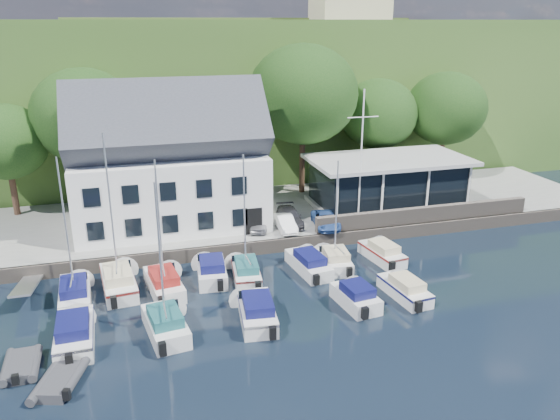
# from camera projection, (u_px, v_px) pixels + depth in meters

# --- Properties ---
(ground) EXTENTS (180.00, 180.00, 0.00)m
(ground) POSITION_uv_depth(u_px,v_px,m) (333.00, 330.00, 29.68)
(ground) COLOR black
(ground) RESTS_ON ground
(quay) EXTENTS (60.00, 13.00, 1.00)m
(quay) POSITION_uv_depth(u_px,v_px,m) (257.00, 216.00, 45.41)
(quay) COLOR gray
(quay) RESTS_ON ground
(quay_face) EXTENTS (60.00, 0.30, 1.00)m
(quay_face) POSITION_uv_depth(u_px,v_px,m) (279.00, 245.00, 39.51)
(quay_face) COLOR #63594F
(quay_face) RESTS_ON ground
(hillside) EXTENTS (160.00, 75.00, 16.00)m
(hillside) POSITION_uv_depth(u_px,v_px,m) (188.00, 75.00, 83.37)
(hillside) COLOR #304F1D
(hillside) RESTS_ON ground
(field_patch) EXTENTS (50.00, 30.00, 0.30)m
(field_patch) POSITION_uv_depth(u_px,v_px,m) (228.00, 19.00, 90.03)
(field_patch) COLOR #576834
(field_patch) RESTS_ON hillside
(harbor_building) EXTENTS (14.40, 8.20, 8.70)m
(harbor_building) POSITION_uv_depth(u_px,v_px,m) (170.00, 169.00, 41.10)
(harbor_building) COLOR white
(harbor_building) RESTS_ON quay
(club_pavilion) EXTENTS (13.20, 7.20, 4.10)m
(club_pavilion) POSITION_uv_depth(u_px,v_px,m) (388.00, 182.00, 46.06)
(club_pavilion) COLOR black
(club_pavilion) RESTS_ON quay
(seawall) EXTENTS (18.00, 0.50, 1.20)m
(seawall) POSITION_uv_depth(u_px,v_px,m) (425.00, 214.00, 42.61)
(seawall) COLOR #63594F
(seawall) RESTS_ON quay
(gangway) EXTENTS (1.20, 6.00, 1.40)m
(gangway) POSITION_uv_depth(u_px,v_px,m) (30.00, 294.00, 33.59)
(gangway) COLOR silver
(gangway) RESTS_ON ground
(car_silver) EXTENTS (2.14, 3.41, 1.08)m
(car_silver) POSITION_uv_depth(u_px,v_px,m) (259.00, 223.00, 41.02)
(car_silver) COLOR #B2B2B7
(car_silver) RESTS_ON quay
(car_white) EXTENTS (1.24, 3.37, 1.10)m
(car_white) POSITION_uv_depth(u_px,v_px,m) (285.00, 223.00, 40.93)
(car_white) COLOR silver
(car_white) RESTS_ON quay
(car_dgrey) EXTENTS (2.01, 4.21, 1.18)m
(car_dgrey) POSITION_uv_depth(u_px,v_px,m) (290.00, 217.00, 42.09)
(car_dgrey) COLOR #2E2D32
(car_dgrey) RESTS_ON quay
(car_blue) EXTENTS (1.89, 3.61, 1.18)m
(car_blue) POSITION_uv_depth(u_px,v_px,m) (326.00, 220.00, 41.51)
(car_blue) COLOR #32569A
(car_blue) RESTS_ON quay
(flagpole) EXTENTS (2.45, 0.20, 10.22)m
(flagpole) POSITION_uv_depth(u_px,v_px,m) (361.00, 158.00, 41.25)
(flagpole) COLOR white
(flagpole) RESTS_ON quay
(tree_0) EXTENTS (6.54, 6.54, 8.94)m
(tree_0) POSITION_uv_depth(u_px,v_px,m) (9.00, 161.00, 42.93)
(tree_0) COLOR black
(tree_0) RESTS_ON quay
(tree_1) EXTENTS (8.42, 8.42, 11.50)m
(tree_1) POSITION_uv_depth(u_px,v_px,m) (87.00, 140.00, 44.28)
(tree_1) COLOR black
(tree_1) RESTS_ON quay
(tree_3) EXTENTS (9.64, 9.64, 13.18)m
(tree_3) POSITION_uv_depth(u_px,v_px,m) (303.00, 120.00, 48.12)
(tree_3) COLOR black
(tree_3) RESTS_ON quay
(tree_4) EXTENTS (7.26, 7.26, 9.92)m
(tree_4) POSITION_uv_depth(u_px,v_px,m) (377.00, 132.00, 51.57)
(tree_4) COLOR black
(tree_4) RESTS_ON quay
(tree_5) EXTENTS (7.64, 7.64, 10.44)m
(tree_5) POSITION_uv_depth(u_px,v_px,m) (444.00, 127.00, 52.52)
(tree_5) COLOR black
(tree_5) RESTS_ON quay
(boat_r1_0) EXTENTS (2.28, 6.63, 8.74)m
(boat_r1_0) POSITION_uv_depth(u_px,v_px,m) (67.00, 234.00, 31.25)
(boat_r1_0) COLOR silver
(boat_r1_0) RESTS_ON ground
(boat_r1_1) EXTENTS (2.74, 7.17, 9.47)m
(boat_r1_1) POSITION_uv_depth(u_px,v_px,m) (112.00, 219.00, 32.49)
(boat_r1_1) COLOR silver
(boat_r1_1) RESTS_ON ground
(boat_r1_2) EXTENTS (2.79, 6.62, 8.86)m
(boat_r1_2) POSITION_uv_depth(u_px,v_px,m) (159.00, 224.00, 32.47)
(boat_r1_2) COLOR silver
(boat_r1_2) RESTS_ON ground
(boat_r1_3) EXTENTS (2.46, 5.75, 1.52)m
(boat_r1_3) POSITION_uv_depth(u_px,v_px,m) (211.00, 268.00, 35.25)
(boat_r1_3) COLOR silver
(boat_r1_3) RESTS_ON ground
(boat_r1_4) EXTENTS (2.45, 6.25, 8.20)m
(boat_r1_4) POSITION_uv_depth(u_px,v_px,m) (245.00, 219.00, 34.25)
(boat_r1_4) COLOR silver
(boat_r1_4) RESTS_ON ground
(boat_r1_5) EXTENTS (2.55, 6.49, 1.40)m
(boat_r1_5) POSITION_uv_depth(u_px,v_px,m) (309.00, 261.00, 36.44)
(boat_r1_5) COLOR silver
(boat_r1_5) RESTS_ON ground
(boat_r1_6) EXTENTS (2.60, 5.43, 8.38)m
(boat_r1_6) POSITION_uv_depth(u_px,v_px,m) (336.00, 209.00, 35.80)
(boat_r1_6) COLOR silver
(boat_r1_6) RESTS_ON ground
(boat_r1_7) EXTENTS (2.52, 5.89, 1.39)m
(boat_r1_7) POSITION_uv_depth(u_px,v_px,m) (382.00, 251.00, 38.11)
(boat_r1_7) COLOR silver
(boat_r1_7) RESTS_ON ground
(boat_r2_0) EXTENTS (2.22, 6.60, 1.55)m
(boat_r2_0) POSITION_uv_depth(u_px,v_px,m) (74.00, 330.00, 28.20)
(boat_r2_0) COLOR silver
(boat_r2_0) RESTS_ON ground
(boat_r2_1) EXTENTS (2.84, 6.23, 9.31)m
(boat_r2_1) POSITION_uv_depth(u_px,v_px,m) (160.00, 254.00, 27.75)
(boat_r2_1) COLOR silver
(boat_r2_1) RESTS_ON ground
(boat_r2_2) EXTENTS (2.72, 6.45, 1.50)m
(boat_r2_2) POSITION_uv_depth(u_px,v_px,m) (257.00, 309.00, 30.36)
(boat_r2_2) COLOR silver
(boat_r2_2) RESTS_ON ground
(boat_r2_3) EXTENTS (2.48, 5.09, 1.45)m
(boat_r2_3) POSITION_uv_depth(u_px,v_px,m) (356.00, 294.00, 31.98)
(boat_r2_3) COLOR silver
(boat_r2_3) RESTS_ON ground
(boat_r2_4) EXTENTS (2.31, 5.78, 1.35)m
(boat_r2_4) POSITION_uv_depth(u_px,v_px,m) (405.00, 287.00, 32.99)
(boat_r2_4) COLOR silver
(boat_r2_4) RESTS_ON ground
(dinghy_0) EXTENTS (1.82, 2.95, 0.68)m
(dinghy_0) POSITION_uv_depth(u_px,v_px,m) (21.00, 364.00, 26.14)
(dinghy_0) COLOR #35363A
(dinghy_0) RESTS_ON ground
(dinghy_1) EXTENTS (2.66, 3.46, 0.71)m
(dinghy_1) POSITION_uv_depth(u_px,v_px,m) (59.00, 380.00, 24.99)
(dinghy_1) COLOR #35363A
(dinghy_1) RESTS_ON ground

